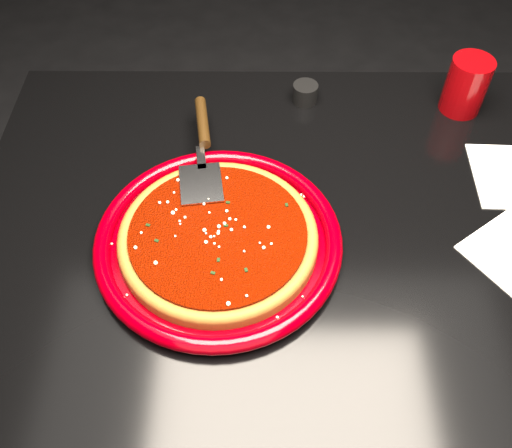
{
  "coord_description": "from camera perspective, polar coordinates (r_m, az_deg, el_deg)",
  "views": [
    {
      "loc": [
        -0.11,
        -0.61,
        1.49
      ],
      "look_at": [
        -0.11,
        -0.03,
        0.77
      ],
      "focal_mm": 40.0,
      "sensor_mm": 36.0,
      "label": 1
    }
  ],
  "objects": [
    {
      "name": "floor",
      "position": [
        1.62,
        4.21,
        -16.48
      ],
      "size": [
        4.0,
        4.0,
        0.01
      ],
      "primitive_type": "cube",
      "color": "black",
      "rests_on": "ground"
    },
    {
      "name": "table",
      "position": [
        1.28,
        5.2,
        -10.04
      ],
      "size": [
        1.2,
        0.8,
        0.75
      ],
      "primitive_type": "cube",
      "color": "black",
      "rests_on": "floor"
    },
    {
      "name": "plate",
      "position": [
        0.91,
        -3.78,
        -1.66
      ],
      "size": [
        0.48,
        0.48,
        0.03
      ],
      "primitive_type": "cylinder",
      "rotation": [
        0.0,
        0.0,
        -0.24
      ],
      "color": "#6D0006",
      "rests_on": "table"
    },
    {
      "name": "pizza_crust",
      "position": [
        0.91,
        -3.79,
        -1.49
      ],
      "size": [
        0.38,
        0.38,
        0.02
      ],
      "primitive_type": "cylinder",
      "rotation": [
        0.0,
        0.0,
        -0.24
      ],
      "color": "brown",
      "rests_on": "plate"
    },
    {
      "name": "pizza_crust_rim",
      "position": [
        0.9,
        -3.82,
        -1.18
      ],
      "size": [
        0.38,
        0.38,
        0.02
      ],
      "primitive_type": "torus",
      "rotation": [
        0.0,
        0.0,
        -0.24
      ],
      "color": "brown",
      "rests_on": "plate"
    },
    {
      "name": "pizza_sauce",
      "position": [
        0.9,
        -3.84,
        -0.96
      ],
      "size": [
        0.34,
        0.34,
        0.01
      ],
      "primitive_type": "cylinder",
      "rotation": [
        0.0,
        0.0,
        -0.24
      ],
      "color": "#650D00",
      "rests_on": "plate"
    },
    {
      "name": "parmesan_dusting",
      "position": [
        0.89,
        -3.86,
        -0.65
      ],
      "size": [
        0.27,
        0.27,
        0.01
      ],
      "primitive_type": null,
      "color": "beige",
      "rests_on": "plate"
    },
    {
      "name": "basil_flecks",
      "position": [
        0.89,
        -3.86,
        -0.7
      ],
      "size": [
        0.25,
        0.25,
        0.0
      ],
      "primitive_type": null,
      "color": "black",
      "rests_on": "plate"
    },
    {
      "name": "pizza_server",
      "position": [
        1.01,
        -5.33,
        7.47
      ],
      "size": [
        0.12,
        0.31,
        0.02
      ],
      "primitive_type": null,
      "rotation": [
        0.0,
        0.0,
        0.14
      ],
      "color": "silver",
      "rests_on": "plate"
    },
    {
      "name": "cup",
      "position": [
        1.2,
        20.27,
        12.88
      ],
      "size": [
        0.08,
        0.08,
        0.11
      ],
      "primitive_type": "cylinder",
      "rotation": [
        0.0,
        0.0,
        0.04
      ],
      "color": "#920407",
      "rests_on": "table"
    },
    {
      "name": "ramekin",
      "position": [
        1.17,
        4.94,
        12.92
      ],
      "size": [
        0.05,
        0.05,
        0.04
      ],
      "primitive_type": "cylinder",
      "rotation": [
        0.0,
        0.0,
        0.09
      ],
      "color": "black",
      "rests_on": "table"
    }
  ]
}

